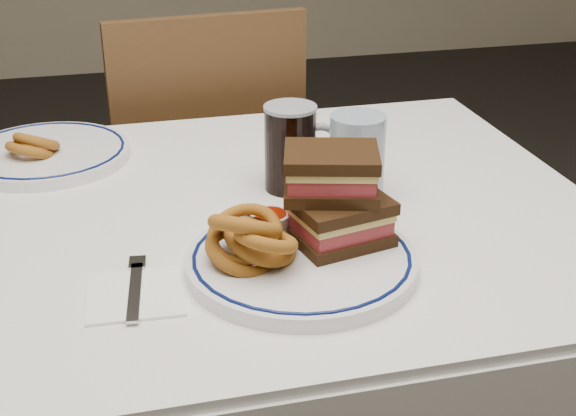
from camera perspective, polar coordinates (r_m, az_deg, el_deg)
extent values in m
cube|color=silver|center=(1.21, -7.47, -1.20)|extent=(1.26, 0.86, 0.03)
cylinder|color=#422415|center=(1.81, 9.13, -5.38)|extent=(0.06, 0.06, 0.71)
cube|color=silver|center=(1.44, 18.37, -1.45)|extent=(0.01, 0.86, 0.17)
cube|color=silver|center=(1.63, -9.19, 2.75)|extent=(1.26, 0.01, 0.17)
cube|color=#422415|center=(2.02, -6.54, 0.92)|extent=(0.46, 0.46, 0.04)
cylinder|color=#422415|center=(2.32, -2.89, -1.80)|extent=(0.04, 0.04, 0.42)
cylinder|color=#422415|center=(2.02, 0.06, -6.33)|extent=(0.04, 0.04, 0.42)
cylinder|color=#422415|center=(2.26, -11.82, -3.16)|extent=(0.04, 0.04, 0.42)
cylinder|color=#422415|center=(1.95, -10.26, -8.08)|extent=(0.04, 0.04, 0.42)
cube|color=#422415|center=(1.75, -5.51, 5.99)|extent=(0.43, 0.07, 0.47)
cylinder|color=white|center=(1.05, 0.97, -3.87)|extent=(0.30, 0.30, 0.02)
torus|color=#0A154D|center=(1.04, 0.97, -3.39)|extent=(0.29, 0.29, 0.01)
cube|color=black|center=(1.07, 3.73, -2.00)|extent=(0.14, 0.12, 0.02)
cube|color=#AC323D|center=(1.07, 3.76, -1.13)|extent=(0.13, 0.11, 0.02)
cube|color=#DFC763|center=(1.06, 3.78, -0.39)|extent=(0.13, 0.11, 0.01)
cube|color=black|center=(1.05, 3.81, 0.25)|extent=(0.14, 0.12, 0.02)
cube|color=black|center=(1.06, 3.06, 1.34)|extent=(0.14, 0.13, 0.02)
cube|color=#AC323D|center=(1.05, 3.08, 2.25)|extent=(0.13, 0.12, 0.02)
cube|color=#DFC763|center=(1.04, 3.10, 3.02)|extent=(0.14, 0.12, 0.01)
cube|color=black|center=(1.04, 3.12, 3.69)|extent=(0.14, 0.13, 0.02)
torus|color=brown|center=(1.03, -3.29, -3.12)|extent=(0.10, 0.10, 0.06)
torus|color=brown|center=(1.03, -2.00, -2.39)|extent=(0.10, 0.10, 0.06)
torus|color=brown|center=(1.03, -3.12, -1.89)|extent=(0.11, 0.10, 0.08)
torus|color=brown|center=(0.99, -1.57, -2.25)|extent=(0.09, 0.08, 0.06)
torus|color=brown|center=(1.00, -3.07, -1.35)|extent=(0.11, 0.09, 0.08)
cylinder|color=white|center=(1.09, -1.27, -1.14)|extent=(0.05, 0.05, 0.03)
cylinder|color=#8B1302|center=(1.08, -1.28, -0.64)|extent=(0.04, 0.04, 0.01)
cylinder|color=black|center=(1.26, 0.16, 4.24)|extent=(0.08, 0.08, 0.13)
cylinder|color=#969CA4|center=(1.23, 0.16, 7.15)|extent=(0.08, 0.08, 0.01)
torus|color=#969CA4|center=(1.26, 2.24, 4.57)|extent=(0.07, 0.02, 0.07)
cylinder|color=#90A4BA|center=(1.23, 4.91, 3.59)|extent=(0.09, 0.09, 0.13)
cylinder|color=white|center=(1.45, -16.83, 3.68)|extent=(0.29, 0.29, 0.02)
torus|color=#0A154D|center=(1.45, -16.88, 4.03)|extent=(0.27, 0.27, 0.01)
torus|color=brown|center=(1.43, -17.90, 3.93)|extent=(0.09, 0.08, 0.06)
torus|color=brown|center=(1.43, -17.46, 4.54)|extent=(0.09, 0.08, 0.07)
cube|color=white|center=(1.01, -10.82, -6.06)|extent=(0.12, 0.12, 0.00)
cube|color=#AEAEB2|center=(1.01, -10.84, -5.86)|extent=(0.03, 0.14, 0.00)
cube|color=#AEAEB2|center=(1.07, -10.66, -3.84)|extent=(0.03, 0.03, 0.00)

